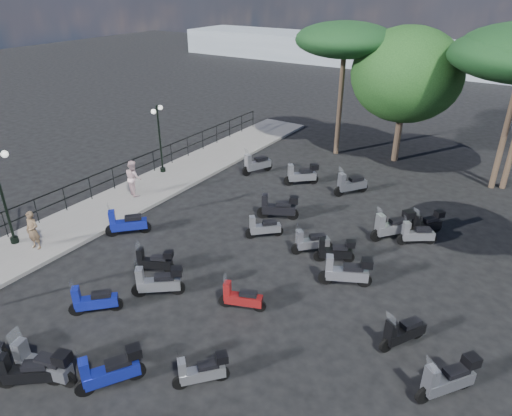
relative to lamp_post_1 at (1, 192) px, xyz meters
The scene contains 32 objects.
ground 7.81m from the lamp_post_1, 16.29° to the left, with size 120.00×120.00×0.00m, color black.
sidewalk 5.60m from the lamp_post_1, 82.58° to the left, with size 3.00×30.00×0.15m, color slate.
railing 5.13m from the lamp_post_1, 97.42° to the left, with size 0.04×26.04×1.10m.
lamp_post_1 is the anchor object (origin of this frame).
lamp_post_2 8.49m from the lamp_post_1, 91.35° to the left, with size 0.51×1.00×3.54m.
woman 1.77m from the lamp_post_1, 11.45° to the left, with size 0.56×0.37×1.52m, color brown.
pedestrian_far 5.86m from the lamp_post_1, 83.15° to the left, with size 0.82×0.64×1.69m, color beige.
scooter_2 6.20m from the lamp_post_1, ahead, with size 1.23×1.21×1.29m.
scooter_3 4.61m from the lamp_post_1, 44.40° to the left, with size 1.34×1.37×1.44m.
scooter_4 12.05m from the lamp_post_1, 70.80° to the left, with size 0.97×1.72×1.47m.
scooter_5 7.93m from the lamp_post_1, 29.57° to the right, with size 1.40×1.10×1.33m.
scooter_7 7.15m from the lamp_post_1, ahead, with size 1.46×1.21×1.38m.
scooter_8 6.35m from the lamp_post_1, 15.60° to the left, with size 1.39×0.83×1.19m.
scooter_9 9.85m from the lamp_post_1, 36.63° to the left, with size 1.20×1.13×1.24m.
scooter_10 13.15m from the lamp_post_1, 59.48° to the left, with size 1.43×1.31×1.41m.
scooter_11 7.94m from the lamp_post_1, 26.53° to the right, with size 1.82×0.80×1.48m.
scooter_12 9.09m from the lamp_post_1, 17.39° to the right, with size 1.11×1.57×1.41m.
scooter_13 10.63m from the lamp_post_1, ahead, with size 1.10×1.19×1.18m.
scooter_14 11.58m from the lamp_post_1, 30.34° to the left, with size 1.19×1.22×1.28m.
scooter_15 10.69m from the lamp_post_1, 44.85° to the left, with size 1.68×1.01×1.44m.
scooter_16 14.76m from the lamp_post_1, 51.51° to the left, with size 1.16×1.58×1.47m.
scooter_19 9.85m from the lamp_post_1, ahead, with size 1.46×0.73×1.21m.
scooter_20 12.42m from the lamp_post_1, 27.55° to the left, with size 1.37×0.89×1.20m.
scooter_21 12.76m from the lamp_post_1, 21.11° to the left, with size 1.67×1.00×1.43m.
scooter_22 15.69m from the lamp_post_1, 33.17° to the left, with size 1.34×0.99×1.25m.
scooter_25 15.87m from the lamp_post_1, ahead, with size 1.20×1.50×1.40m.
scooter_26 14.62m from the lamp_post_1, 11.05° to the left, with size 0.96×1.49×1.32m.
scooter_27 14.88m from the lamp_post_1, 34.92° to the left, with size 1.32×1.56×1.48m.
scooter_28 16.33m from the lamp_post_1, 35.84° to the left, with size 1.10×1.37×1.28m.
broadleaf_tree 19.77m from the lamp_post_1, 61.11° to the left, with size 5.81×5.81×7.24m.
pine_2 18.03m from the lamp_post_1, 69.37° to the left, with size 5.36×5.36×7.32m.
distant_hills 47.64m from the lamp_post_1, 81.35° to the left, with size 70.00×8.00×3.00m, color gray.
Camera 1 is at (8.93, -9.78, 9.34)m, focal length 32.00 mm.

